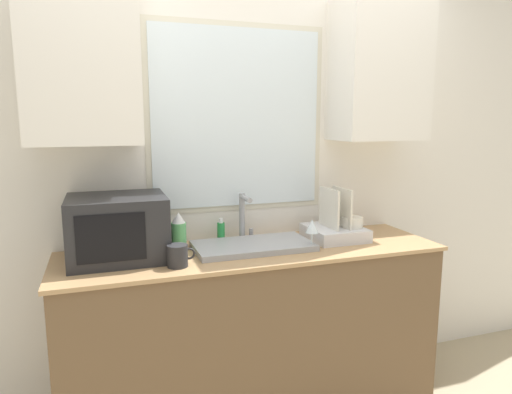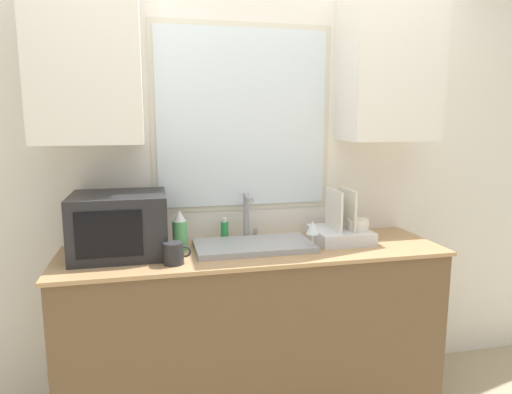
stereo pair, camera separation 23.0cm
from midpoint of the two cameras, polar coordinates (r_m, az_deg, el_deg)
countertop at (r=2.55m, az=-2.97°, el=-16.41°), size 1.98×0.59×0.91m
wall_back at (r=2.56m, az=-4.82°, el=6.10°), size 6.00×0.38×2.60m
sink_basin at (r=2.40m, az=-3.07°, el=-6.13°), size 0.61×0.33×0.03m
faucet at (r=2.53m, az=-4.08°, el=-2.09°), size 0.08×0.16×0.26m
microwave at (r=2.32m, az=-19.68°, el=-3.68°), size 0.45×0.39×0.31m
dish_rack at (r=2.59m, az=7.54°, el=-3.93°), size 0.30×0.31×0.29m
spray_bottle at (r=2.36m, az=-12.40°, el=-4.48°), size 0.08×0.08×0.21m
soap_bottle at (r=2.53m, az=-7.01°, el=-4.34°), size 0.04×0.04×0.13m
mug_near_sink at (r=2.15m, az=-12.82°, el=-7.22°), size 0.13×0.09×0.10m
wine_glass at (r=2.34m, az=4.24°, el=-3.84°), size 0.07×0.07×0.16m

